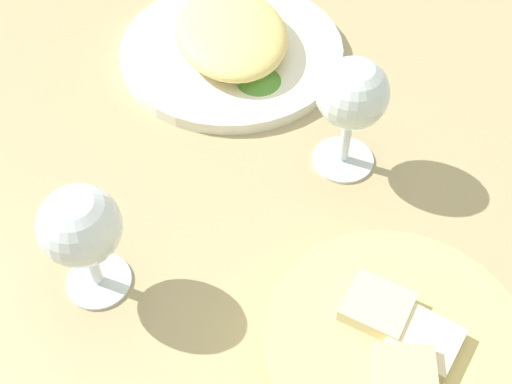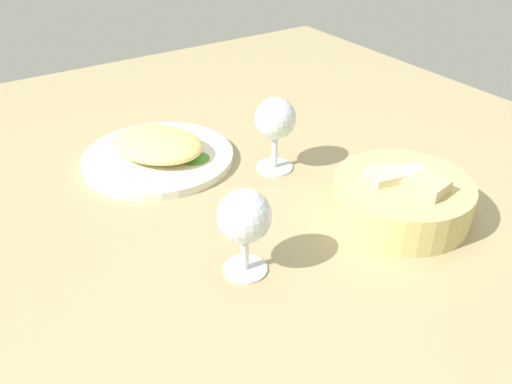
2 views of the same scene
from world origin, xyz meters
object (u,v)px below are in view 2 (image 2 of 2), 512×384
at_px(plate, 159,157).
at_px(bread_basket, 402,198).
at_px(wine_glass_near, 244,220).
at_px(wine_glass_far, 275,122).

xyz_separation_m(plate, bread_basket, (0.35, 0.23, 0.02)).
height_order(wine_glass_near, wine_glass_far, wine_glass_far).
distance_m(plate, wine_glass_near, 0.33).
bearing_deg(plate, wine_glass_near, -5.01).
bearing_deg(wine_glass_far, plate, -130.06).
xyz_separation_m(plate, wine_glass_far, (0.13, 0.15, 0.08)).
relative_size(plate, wine_glass_near, 2.20).
xyz_separation_m(plate, wine_glass_near, (0.32, -0.03, 0.07)).
relative_size(bread_basket, wine_glass_near, 1.69).
xyz_separation_m(wine_glass_near, wine_glass_far, (-0.20, 0.18, 0.01)).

